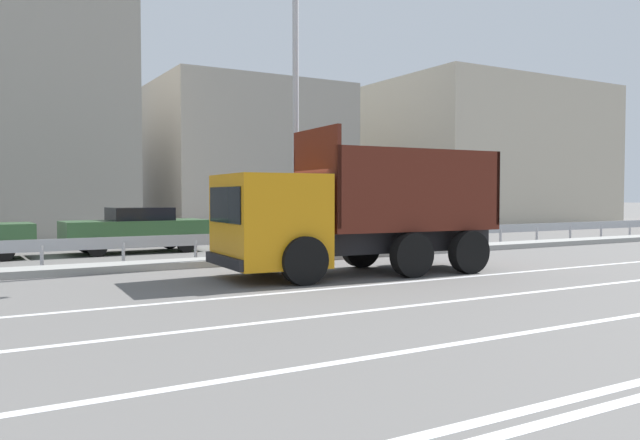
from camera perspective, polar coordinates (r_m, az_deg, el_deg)
The scene contains 13 objects.
ground_plane at distance 15.53m, azimuth 0.93°, elevation -4.78°, with size 320.00×320.00×0.00m, color #605E5B.
lane_strip_0 at distance 13.85m, azimuth 7.97°, elevation -5.63°, with size 70.10×0.16×0.01m, color silver.
lane_strip_1 at distance 12.09m, azimuth 15.04°, elevation -6.84°, with size 70.10×0.16×0.01m, color silver.
lane_strip_2 at distance 10.53m, azimuth 24.68°, elevation -8.31°, with size 70.10×0.16×0.01m, color silver.
median_island at distance 18.06m, azimuth -3.87°, elevation -3.51°, with size 38.56×1.10×0.18m, color gray.
median_guardrail at distance 19.11m, azimuth -5.49°, elevation -1.76°, with size 70.10×0.09×0.78m.
dump_truck at distance 14.77m, azimuth 0.92°, elevation -0.27°, with size 7.09×2.98×3.46m.
median_road_sign at distance 19.24m, azimuth 2.91°, elevation 0.58°, with size 0.79×0.16×2.50m.
street_lamp_1 at distance 18.23m, azimuth -1.92°, elevation 11.86°, with size 0.70×2.57×8.84m.
parked_car_4 at distance 21.68m, azimuth -16.43°, elevation -0.83°, with size 4.67×2.03×1.51m.
background_building_1 at distance 37.12m, azimuth -7.08°, elevation 5.65°, with size 10.38×9.31×8.25m, color gray.
background_building_2 at distance 47.19m, azimuth 12.90°, elevation 5.62°, with size 15.54×15.40×9.49m, color #B7AD99.
church_tower at distance 47.28m, azimuth -11.07°, elevation 5.89°, with size 3.60×3.60×11.09m.
Camera 1 is at (-7.97, -13.19, 1.89)m, focal length 35.00 mm.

